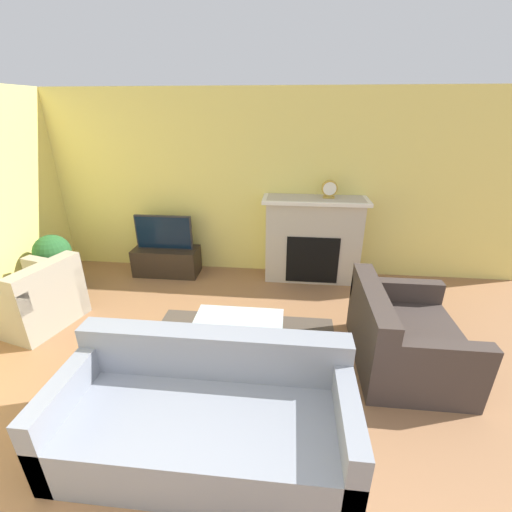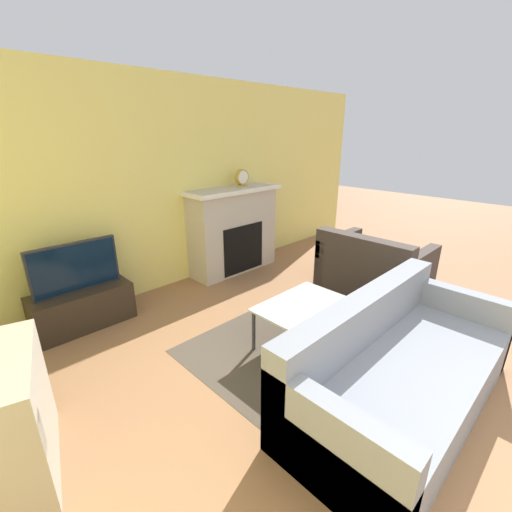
# 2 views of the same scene
# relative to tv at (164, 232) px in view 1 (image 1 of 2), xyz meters

# --- Properties ---
(wall_back) EXTENTS (8.63, 0.06, 2.70)m
(wall_back) POSITION_rel_tv_xyz_m (1.08, 0.34, 0.66)
(wall_back) COLOR #EADB72
(wall_back) RESTS_ON ground_plane
(area_rug) EXTENTS (2.10, 1.79, 0.00)m
(area_rug) POSITION_rel_tv_xyz_m (1.42, -1.94, -0.69)
(area_rug) COLOR #4C4238
(area_rug) RESTS_ON ground_plane
(fireplace) EXTENTS (1.48, 0.51, 1.26)m
(fireplace) POSITION_rel_tv_xyz_m (2.25, 0.08, -0.03)
(fireplace) COLOR #BCB2A3
(fireplace) RESTS_ON ground_plane
(tv_stand) EXTENTS (0.99, 0.45, 0.42)m
(tv_stand) POSITION_rel_tv_xyz_m (0.00, 0.00, -0.48)
(tv_stand) COLOR #2D2319
(tv_stand) RESTS_ON ground_plane
(tv) EXTENTS (0.87, 0.06, 0.53)m
(tv) POSITION_rel_tv_xyz_m (0.00, 0.00, 0.00)
(tv) COLOR #232328
(tv) RESTS_ON tv_stand
(couch_sectional) EXTENTS (2.15, 0.95, 0.82)m
(couch_sectional) POSITION_rel_tv_xyz_m (1.34, -2.90, -0.40)
(couch_sectional) COLOR gray
(couch_sectional) RESTS_ON ground_plane
(couch_loveseat) EXTENTS (0.98, 1.25, 0.82)m
(couch_loveseat) POSITION_rel_tv_xyz_m (3.07, -1.77, -0.40)
(couch_loveseat) COLOR #3D332D
(couch_loveseat) RESTS_ON ground_plane
(armchair_by_window) EXTENTS (1.06, 1.05, 0.82)m
(armchair_by_window) POSITION_rel_tv_xyz_m (-1.11, -1.49, -0.39)
(armchair_by_window) COLOR #9E937F
(armchair_by_window) RESTS_ON ground_plane
(coffee_table) EXTENTS (0.90, 0.59, 0.45)m
(coffee_table) POSITION_rel_tv_xyz_m (1.42, -1.89, -0.29)
(coffee_table) COLOR #333338
(coffee_table) RESTS_ON ground_plane
(potted_plant) EXTENTS (0.49, 0.49, 0.83)m
(potted_plant) POSITION_rel_tv_xyz_m (-1.37, -0.67, -0.14)
(potted_plant) COLOR #47474C
(potted_plant) RESTS_ON ground_plane
(mantel_clock) EXTENTS (0.22, 0.07, 0.25)m
(mantel_clock) POSITION_rel_tv_xyz_m (2.43, 0.08, 0.70)
(mantel_clock) COLOR #B79338
(mantel_clock) RESTS_ON fireplace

